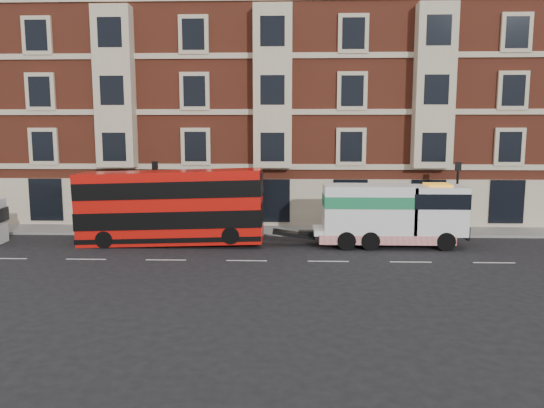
{
  "coord_description": "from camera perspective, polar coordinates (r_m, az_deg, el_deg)",
  "views": [
    {
      "loc": [
        2.13,
        -25.31,
        6.38
      ],
      "look_at": [
        1.11,
        4.0,
        2.26
      ],
      "focal_mm": 35.0,
      "sensor_mm": 36.0,
      "label": 1
    }
  ],
  "objects": [
    {
      "name": "double_decker_bus",
      "position": [
        29.92,
        -10.84,
        -0.2
      ],
      "size": [
        10.18,
        2.34,
        4.12
      ],
      "color": "red",
      "rests_on": "ground"
    },
    {
      "name": "tow_truck",
      "position": [
        29.73,
        12.47,
        -1.05
      ],
      "size": [
        8.15,
        2.41,
        3.4
      ],
      "color": "white",
      "rests_on": "ground"
    },
    {
      "name": "lamp_post_west",
      "position": [
        32.75,
        -12.4,
        1.32
      ],
      "size": [
        0.35,
        0.15,
        4.35
      ],
      "color": "black",
      "rests_on": "sidewalk"
    },
    {
      "name": "sidewalk",
      "position": [
        33.47,
        -1.69,
        -2.86
      ],
      "size": [
        90.0,
        3.0,
        0.15
      ],
      "primitive_type": "cube",
      "color": "slate",
      "rests_on": "ground"
    },
    {
      "name": "pedestrian",
      "position": [
        34.79,
        -19.06,
        -1.23
      ],
      "size": [
        0.79,
        0.67,
        1.83
      ],
      "primitive_type": "imported",
      "rotation": [
        0.0,
        0.0,
        -0.42
      ],
      "color": "black",
      "rests_on": "sidewalk"
    },
    {
      "name": "lamp_post_east",
      "position": [
        33.22,
        19.27,
        1.15
      ],
      "size": [
        0.35,
        0.15,
        4.35
      ],
      "color": "black",
      "rests_on": "sidewalk"
    },
    {
      "name": "victorian_terrace",
      "position": [
        40.51,
        -0.33,
        13.23
      ],
      "size": [
        45.0,
        12.0,
        20.4
      ],
      "color": "brown",
      "rests_on": "ground"
    },
    {
      "name": "ground",
      "position": [
        26.19,
        -2.75,
        -6.11
      ],
      "size": [
        120.0,
        120.0,
        0.0
      ],
      "primitive_type": "plane",
      "color": "black",
      "rests_on": "ground"
    }
  ]
}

